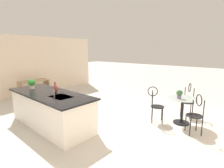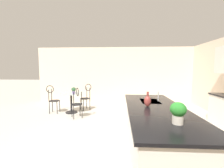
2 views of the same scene
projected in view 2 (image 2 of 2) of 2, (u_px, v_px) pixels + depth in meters
ground_plane at (112, 145)px, 3.23m from camera, size 40.00×40.00×0.00m
wall_left_window at (117, 75)px, 7.33m from camera, size 0.12×7.80×2.70m
kitchen_island at (155, 131)px, 2.84m from camera, size 2.80×1.06×0.92m
bistro_table at (71, 101)px, 5.61m from camera, size 0.80×0.80×0.74m
chair_near_window at (53, 98)px, 5.56m from camera, size 0.40×0.49×1.04m
chair_by_island at (77, 101)px, 4.96m from camera, size 0.52×0.52×1.04m
chair_toward_desk at (86, 96)px, 6.04m from camera, size 0.54×0.54×1.04m
sink_faucet at (158, 96)px, 3.32m from camera, size 0.02×0.02×0.22m
potted_plant_on_table at (74, 90)px, 5.49m from camera, size 0.17×0.17×0.24m
potted_plant_counter_far at (178, 111)px, 1.93m from camera, size 0.20×0.20×0.29m
vase_on_counter at (148, 101)px, 2.84m from camera, size 0.13×0.13×0.29m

